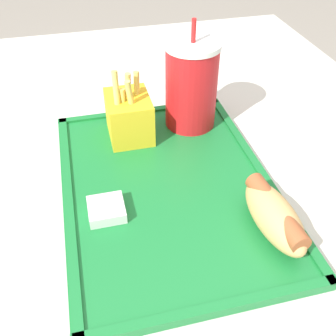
{
  "coord_description": "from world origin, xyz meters",
  "views": [
    {
      "loc": [
        0.38,
        -0.09,
        1.1
      ],
      "look_at": [
        -0.01,
        0.0,
        0.76
      ],
      "focal_mm": 42.0,
      "sensor_mm": 36.0,
      "label": 1
    }
  ],
  "objects_px": {
    "soda_cup": "(191,85)",
    "hot_dog_far": "(275,215)",
    "sauce_cup_mayo": "(106,209)",
    "fries_carton": "(129,116)"
  },
  "relations": [
    {
      "from": "soda_cup",
      "to": "fries_carton",
      "type": "bearing_deg",
      "value": -83.45
    },
    {
      "from": "soda_cup",
      "to": "sauce_cup_mayo",
      "type": "height_order",
      "value": "soda_cup"
    },
    {
      "from": "soda_cup",
      "to": "hot_dog_far",
      "type": "distance_m",
      "value": 0.26
    },
    {
      "from": "sauce_cup_mayo",
      "to": "hot_dog_far",
      "type": "bearing_deg",
      "value": 68.67
    },
    {
      "from": "soda_cup",
      "to": "hot_dog_far",
      "type": "bearing_deg",
      "value": 6.97
    },
    {
      "from": "hot_dog_far",
      "to": "sauce_cup_mayo",
      "type": "distance_m",
      "value": 0.21
    },
    {
      "from": "soda_cup",
      "to": "sauce_cup_mayo",
      "type": "xyz_separation_m",
      "value": [
        0.18,
        -0.16,
        -0.06
      ]
    },
    {
      "from": "fries_carton",
      "to": "soda_cup",
      "type": "bearing_deg",
      "value": 96.55
    },
    {
      "from": "hot_dog_far",
      "to": "sauce_cup_mayo",
      "type": "height_order",
      "value": "hot_dog_far"
    },
    {
      "from": "hot_dog_far",
      "to": "fries_carton",
      "type": "relative_size",
      "value": 1.05
    }
  ]
}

